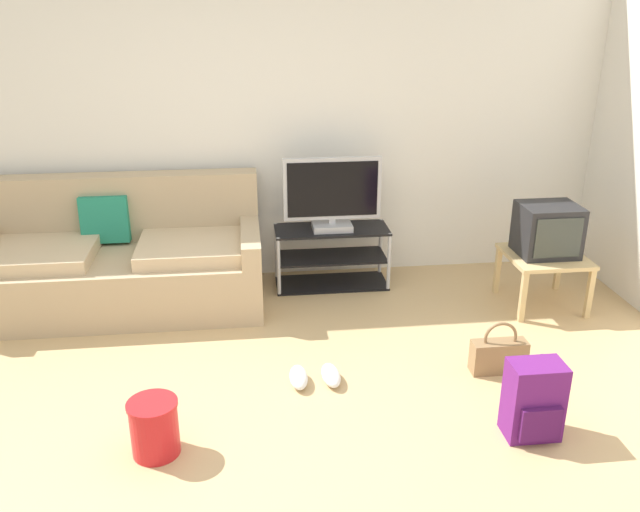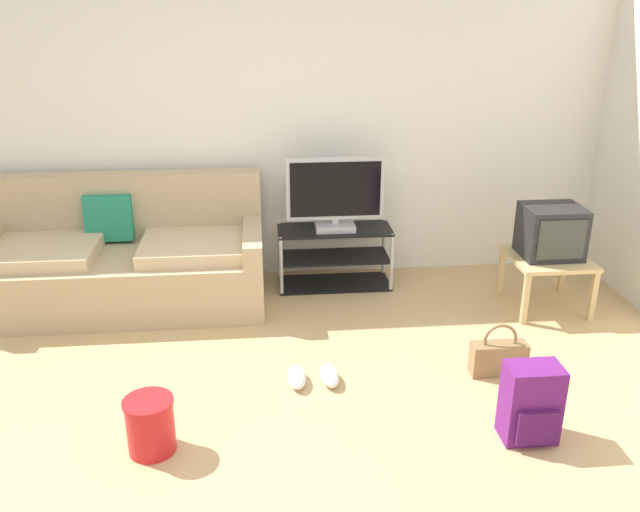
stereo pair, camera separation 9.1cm
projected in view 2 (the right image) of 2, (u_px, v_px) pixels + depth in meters
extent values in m
cube|color=tan|center=(239.00, 454.00, 3.48)|extent=(9.00, 9.80, 0.02)
cube|color=silver|center=(237.00, 115.00, 5.24)|extent=(9.00, 0.10, 2.70)
cube|color=tan|center=(124.00, 279.00, 5.05)|extent=(2.12, 0.94, 0.43)
cube|color=tan|center=(126.00, 205.00, 5.22)|extent=(2.12, 0.20, 0.52)
cube|color=tan|center=(253.00, 237.00, 5.03)|extent=(0.14, 0.94, 0.18)
cube|color=#CBAF89|center=(38.00, 252.00, 4.85)|extent=(0.85, 0.66, 0.10)
cube|color=#CBAF89|center=(198.00, 247.00, 4.95)|extent=(0.85, 0.66, 0.10)
cube|color=#238466|center=(109.00, 217.00, 5.12)|extent=(0.36, 0.15, 0.37)
cube|color=black|center=(335.00, 230.00, 5.30)|extent=(0.91, 0.38, 0.02)
cube|color=black|center=(334.00, 257.00, 5.38)|extent=(0.88, 0.36, 0.02)
cube|color=black|center=(334.00, 283.00, 5.47)|extent=(0.91, 0.38, 0.02)
cylinder|color=#B7B7BC|center=(281.00, 267.00, 5.19)|extent=(0.03, 0.03, 0.49)
cylinder|color=#B7B7BC|center=(392.00, 263.00, 5.26)|extent=(0.03, 0.03, 0.49)
cylinder|color=#B7B7BC|center=(279.00, 251.00, 5.51)|extent=(0.03, 0.03, 0.49)
cylinder|color=#B7B7BC|center=(384.00, 248.00, 5.58)|extent=(0.03, 0.03, 0.49)
cube|color=#B2B2B7|center=(335.00, 226.00, 5.27)|extent=(0.31, 0.22, 0.05)
cube|color=#B2B2B7|center=(335.00, 221.00, 5.25)|extent=(0.05, 0.04, 0.04)
cube|color=#B2B2B7|center=(335.00, 189.00, 5.15)|extent=(0.77, 0.04, 0.49)
cube|color=black|center=(336.00, 189.00, 5.13)|extent=(0.71, 0.01, 0.43)
cube|color=tan|center=(549.00, 258.00, 4.94)|extent=(0.57, 0.57, 0.03)
cube|color=tan|center=(525.00, 299.00, 4.76)|extent=(0.04, 0.04, 0.39)
cube|color=tan|center=(593.00, 296.00, 4.81)|extent=(0.04, 0.04, 0.39)
cube|color=tan|center=(501.00, 272.00, 5.23)|extent=(0.04, 0.04, 0.39)
cube|color=tan|center=(563.00, 269.00, 5.28)|extent=(0.04, 0.04, 0.39)
cube|color=#232326|center=(551.00, 231.00, 4.88)|extent=(0.43, 0.36, 0.38)
cube|color=#333833|center=(562.00, 240.00, 4.71)|extent=(0.35, 0.01, 0.30)
cube|color=#661E70|center=(531.00, 402.00, 3.51)|extent=(0.29, 0.19, 0.44)
cube|color=#4C1654|center=(537.00, 427.00, 3.44)|extent=(0.22, 0.04, 0.19)
cylinder|color=#4C1654|center=(508.00, 388.00, 3.61)|extent=(0.04, 0.04, 0.35)
cylinder|color=#4C1654|center=(537.00, 386.00, 3.62)|extent=(0.04, 0.04, 0.35)
cube|color=olive|center=(498.00, 359.00, 4.16)|extent=(0.35, 0.12, 0.21)
torus|color=olive|center=(500.00, 340.00, 4.11)|extent=(0.22, 0.02, 0.22)
cylinder|color=red|center=(150.00, 425.00, 3.44)|extent=(0.25, 0.25, 0.31)
cylinder|color=red|center=(148.00, 402.00, 3.38)|extent=(0.26, 0.26, 0.02)
ellipsoid|color=white|center=(297.00, 377.00, 4.07)|extent=(0.11, 0.25, 0.09)
ellipsoid|color=white|center=(329.00, 375.00, 4.09)|extent=(0.13, 0.26, 0.09)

